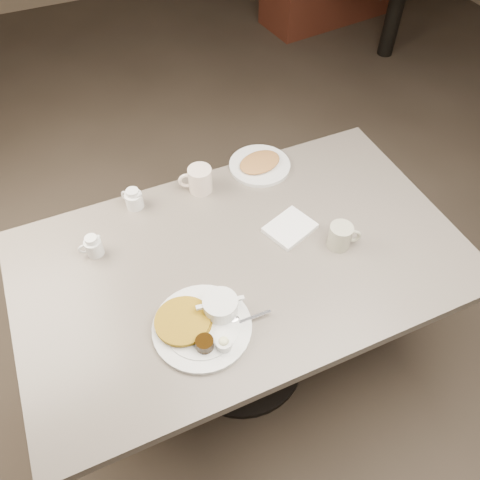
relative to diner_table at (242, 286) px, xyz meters
name	(u,v)px	position (x,y,z in m)	size (l,w,h in m)	color
room	(243,86)	(0.00, 0.00, 0.82)	(7.04, 8.04, 2.84)	#4C3F33
diner_table	(242,286)	(0.00, 0.00, 0.00)	(1.50, 0.90, 0.75)	slate
main_plate	(203,322)	(-0.21, -0.19, 0.19)	(0.38, 0.34, 0.07)	white
coffee_mug_near	(341,236)	(0.33, -0.08, 0.22)	(0.12, 0.10, 0.09)	#B1AF95
napkin	(290,228)	(0.20, 0.05, 0.18)	(0.20, 0.18, 0.02)	white
coffee_mug_far	(199,180)	(-0.01, 0.37, 0.22)	(0.14, 0.11, 0.10)	white
creamer_left	(93,246)	(-0.45, 0.22, 0.21)	(0.09, 0.08, 0.08)	white
creamer_right	(134,199)	(-0.26, 0.38, 0.21)	(0.08, 0.09, 0.08)	white
hash_plate	(260,164)	(0.25, 0.39, 0.18)	(0.29, 0.29, 0.04)	silver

